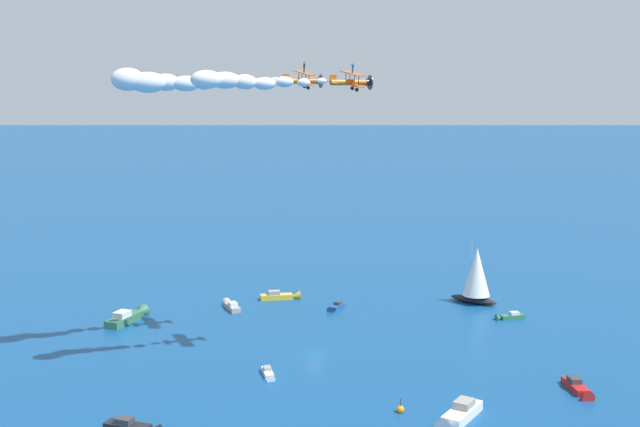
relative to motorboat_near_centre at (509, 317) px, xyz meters
name	(u,v)px	position (x,y,z in m)	size (l,w,h in m)	color
ground_plane	(315,354)	(28.25, -31.57, -0.46)	(2000.00, 2000.00, 0.00)	navy
motorboat_near_centre	(509,317)	(0.00, 0.00, 0.00)	(4.11, 5.85, 1.70)	#33704C
motorboat_far_port	(231,306)	(5.16, -54.64, 0.11)	(7.00, 5.80, 2.11)	#9E9993
motorboat_far_stbd	(458,416)	(50.76, -6.69, 0.35)	(10.62, 5.96, 3.00)	white
motorboat_inshore	(578,388)	(36.22, 9.81, 0.14)	(7.81, 4.32, 2.20)	#B21E1E
motorboat_offshore	(129,317)	(17.99, -70.62, 0.41)	(11.29, 4.20, 3.20)	#33704C
sailboat_trailing	(476,275)	(-10.02, -6.67, 5.54)	(7.33, 10.49, 13.13)	black
motorboat_ahead	(282,296)	(-4.10, -46.53, 0.20)	(5.29, 8.57, 2.44)	gold
motorboat_mid_cluster	(335,307)	(0.90, -33.95, -0.01)	(5.93, 2.69, 1.67)	#23478C
motorboat_outer_ring_b	(268,374)	(40.26, -36.10, -0.04)	(5.33, 3.55, 1.53)	white
marker_buoy	(400,409)	(49.32, -14.52, -0.07)	(1.10, 1.10, 2.10)	orange
biplane_lead	(304,80)	(22.98, -34.77, 44.75)	(6.83, 6.92, 3.65)	orange
wingwalker_lead	(304,67)	(23.20, -34.61, 46.92)	(0.81, 0.59, 1.78)	black
smoke_trail_lead	(162,82)	(36.19, -54.02, 44.43)	(17.49, 24.01, 4.27)	silver
biplane_wingman	(352,81)	(31.31, -25.02, 44.42)	(6.83, 6.92, 3.65)	orange
wingwalker_wingman	(353,67)	(31.52, -24.86, 46.56)	(1.29, 0.91, 1.53)	#1E4CB2
smoke_trail_wingman	(236,81)	(41.44, -40.21, 44.44)	(14.08, 18.27, 3.09)	silver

